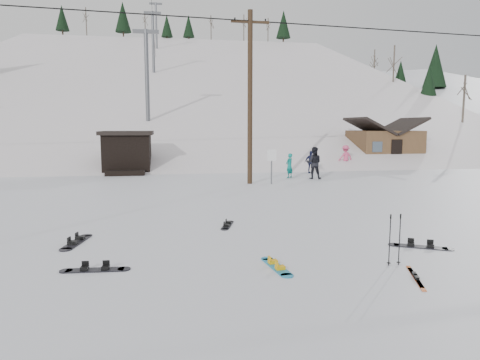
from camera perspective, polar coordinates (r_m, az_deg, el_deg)
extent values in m
plane|color=silver|center=(9.26, 5.40, -12.31)|extent=(200.00, 200.00, 0.00)
cube|color=white|center=(65.24, -7.24, -6.19)|extent=(60.00, 85.24, 65.97)
cube|color=silver|center=(72.34, 24.70, -4.66)|extent=(45.66, 93.98, 54.59)
cylinder|color=#3A2819|center=(22.87, 1.34, 10.77)|extent=(0.26, 0.26, 9.00)
cube|color=#3A2819|center=(23.44, 1.37, 20.33)|extent=(2.00, 0.12, 0.12)
cylinder|color=black|center=(23.46, 1.37, 20.61)|extent=(0.08, 0.08, 0.12)
cylinder|color=#595B60|center=(22.78, 4.22, 1.70)|extent=(0.07, 0.07, 1.80)
cube|color=white|center=(22.68, 4.26, 3.32)|extent=(0.50, 0.04, 0.60)
cube|color=black|center=(29.61, -14.75, 3.44)|extent=(3.00, 3.00, 2.50)
cube|color=black|center=(29.56, -14.84, 6.09)|extent=(3.40, 3.40, 0.25)
cube|color=black|center=(27.92, -15.02, 0.95)|extent=(2.40, 1.20, 0.30)
cylinder|color=#595B60|center=(38.69, -12.29, 13.25)|extent=(0.36, 0.36, 8.00)
cube|color=#595B60|center=(39.28, -12.45, 18.77)|extent=(2.20, 0.30, 0.30)
cylinder|color=#595B60|center=(59.42, -11.50, 17.44)|extent=(0.36, 0.36, 8.00)
cube|color=#595B60|center=(60.21, -11.60, 20.99)|extent=(2.20, 0.30, 0.30)
cylinder|color=#595B60|center=(80.30, -11.11, 19.45)|extent=(0.36, 0.36, 8.00)
cube|color=#595B60|center=(81.20, -11.18, 22.07)|extent=(2.20, 0.30, 0.30)
cube|color=brown|center=(36.78, 18.61, 4.15)|extent=(5.00, 4.00, 2.70)
cube|color=black|center=(36.12, 16.82, 6.87)|extent=(2.69, 4.40, 1.43)
cube|color=black|center=(37.39, 20.56, 6.72)|extent=(2.69, 4.40, 1.43)
cube|color=black|center=(35.02, 20.15, 3.54)|extent=(0.90, 0.06, 1.90)
cube|color=#1D8CBE|center=(9.63, 4.87, -11.45)|extent=(0.43, 1.21, 0.02)
cylinder|color=#1D8CBE|center=(10.15, 3.60, -10.45)|extent=(0.27, 0.27, 0.02)
cylinder|color=#1D8CBE|center=(9.12, 6.30, -12.56)|extent=(0.27, 0.27, 0.02)
cube|color=#E4A40C|center=(9.80, 4.40, -10.79)|extent=(0.21, 0.17, 0.08)
cube|color=#E4A40C|center=(9.43, 5.37, -11.54)|extent=(0.21, 0.17, 0.08)
cube|color=#B34612|center=(9.59, 22.46, -12.07)|extent=(0.52, 1.28, 0.02)
cube|color=black|center=(9.58, 22.47, -11.86)|extent=(0.14, 0.25, 0.06)
cube|color=#B34612|center=(9.72, 22.28, -11.81)|extent=(0.52, 1.28, 0.02)
cube|color=black|center=(9.71, 22.29, -11.61)|extent=(0.14, 0.25, 0.06)
cylinder|color=black|center=(10.12, 19.33, -7.65)|extent=(0.02, 0.02, 1.13)
cylinder|color=black|center=(10.26, 19.21, -10.39)|extent=(0.08, 0.08, 0.01)
cylinder|color=black|center=(10.00, 19.46, -4.62)|extent=(0.03, 0.03, 0.10)
cylinder|color=black|center=(10.23, 20.50, -7.53)|extent=(0.02, 0.02, 1.13)
cylinder|color=black|center=(10.37, 20.37, -10.25)|extent=(0.08, 0.08, 0.01)
cylinder|color=black|center=(10.11, 20.63, -4.54)|extent=(0.03, 0.03, 0.10)
cube|color=black|center=(9.90, -18.75, -11.30)|extent=(1.23, 0.36, 0.02)
cylinder|color=black|center=(9.78, -15.20, -11.39)|extent=(0.28, 0.28, 0.02)
cylinder|color=black|center=(10.05, -22.20, -11.17)|extent=(0.28, 0.28, 0.02)
cube|color=black|center=(9.83, -17.49, -11.05)|extent=(0.16, 0.21, 0.08)
cube|color=black|center=(9.93, -20.02, -10.97)|extent=(0.16, 0.21, 0.08)
cube|color=black|center=(12.29, -20.96, -7.76)|extent=(0.57, 1.40, 0.03)
cylinder|color=black|center=(12.90, -19.80, -7.00)|extent=(0.31, 0.31, 0.03)
cylinder|color=black|center=(11.69, -22.25, -8.59)|extent=(0.31, 0.31, 0.03)
cube|color=black|center=(12.50, -20.54, -7.22)|extent=(0.25, 0.21, 0.09)
cube|color=black|center=(12.06, -21.42, -7.78)|extent=(0.25, 0.21, 0.09)
cube|color=black|center=(12.00, 22.93, -8.22)|extent=(1.27, 0.86, 0.03)
cylinder|color=black|center=(12.08, 25.99, -8.29)|extent=(0.29, 0.29, 0.03)
cylinder|color=black|center=(11.96, 19.84, -8.12)|extent=(0.29, 0.29, 0.03)
cube|color=black|center=(12.01, 24.05, -7.99)|extent=(0.24, 0.26, 0.08)
cube|color=black|center=(11.97, 21.83, -7.93)|extent=(0.24, 0.26, 0.08)
cube|color=black|center=(13.40, -1.70, -6.06)|extent=(0.53, 1.07, 0.02)
cylinder|color=black|center=(13.90, -1.35, -5.57)|extent=(0.24, 0.24, 0.02)
cylinder|color=black|center=(12.90, -2.07, -6.59)|extent=(0.24, 0.24, 0.02)
cube|color=black|center=(13.57, -1.57, -5.69)|extent=(0.20, 0.17, 0.07)
cube|color=black|center=(13.21, -1.83, -6.06)|extent=(0.20, 0.17, 0.07)
imported|color=#0C8076|center=(25.73, 6.60, 1.92)|extent=(0.63, 0.60, 1.46)
imported|color=black|center=(25.34, 9.82, 2.26)|extent=(1.10, 0.98, 1.87)
imported|color=#DA4D78|center=(32.03, 13.88, 3.01)|extent=(1.19, 0.82, 1.69)
imported|color=#1B2045|center=(28.28, 9.45, 2.37)|extent=(0.90, 0.82, 1.47)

